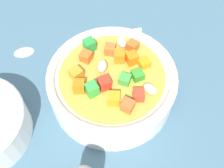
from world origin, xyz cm
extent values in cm
cube|color=#42667A|center=(0.00, 0.00, -1.00)|extent=(140.00, 140.00, 2.00)
cylinder|color=white|center=(0.00, 0.00, 2.43)|extent=(18.68, 18.68, 4.86)
torus|color=white|center=(0.00, 0.00, 5.23)|extent=(18.77, 18.77, 1.21)
cylinder|color=#B19839|center=(0.00, 0.00, 5.06)|extent=(15.20, 15.20, 0.40)
cube|color=orange|center=(2.42, 5.19, 5.98)|extent=(2.05, 2.05, 1.43)
cube|color=orange|center=(4.34, 2.31, 5.81)|extent=(2.10, 2.10, 1.09)
cube|color=orange|center=(-0.84, 4.03, 5.99)|extent=(1.57, 1.57, 1.44)
cube|color=orange|center=(-4.11, 2.22, 5.98)|extent=(1.93, 1.93, 1.43)
cube|color=green|center=(1.91, -0.94, 5.85)|extent=(1.82, 1.82, 1.18)
ellipsoid|color=beige|center=(5.44, -1.97, 5.75)|extent=(2.52, 2.40, 0.96)
cube|color=green|center=(-4.00, 4.36, 6.15)|extent=(2.14, 2.14, 1.77)
cube|color=#348E29|center=(3.60, 0.45, 5.86)|extent=(2.08, 2.08, 1.18)
cube|color=green|center=(-2.24, -3.36, 6.17)|extent=(2.14, 2.14, 1.81)
cube|color=#BC3823|center=(3.97, -3.27, 5.93)|extent=(1.70, 1.70, 1.32)
cube|color=orange|center=(0.70, 2.75, 6.17)|extent=(1.71, 1.71, 1.81)
cube|color=orange|center=(0.84, -4.38, 6.09)|extent=(1.63, 1.63, 1.64)
ellipsoid|color=beige|center=(0.69, 5.83, 5.87)|extent=(2.17, 2.52, 1.22)
ellipsoid|color=beige|center=(-1.51, 0.85, 5.95)|extent=(1.40, 2.15, 1.38)
cube|color=orange|center=(-4.05, -3.08, 6.14)|extent=(1.69, 1.69, 1.76)
cube|color=orange|center=(-4.91, -1.01, 6.02)|extent=(2.14, 2.14, 1.51)
cube|color=#D65D29|center=(2.71, -5.07, 5.96)|extent=(1.96, 1.96, 1.39)
cube|color=red|center=(-0.77, -2.14, 6.11)|extent=(2.09, 2.09, 1.70)
cube|color=orange|center=(2.53, 2.66, 6.13)|extent=(2.10, 2.10, 1.72)
cylinder|color=silver|center=(-3.03, 12.05, 0.44)|extent=(13.41, 6.20, 0.87)
ellipsoid|color=silver|center=(-16.43, 6.52, 0.38)|extent=(4.14, 3.47, 0.75)
camera|label=1|loc=(3.00, -22.41, 36.71)|focal=43.83mm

